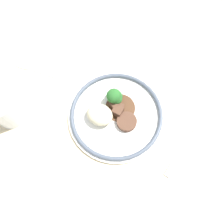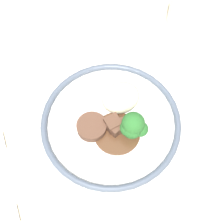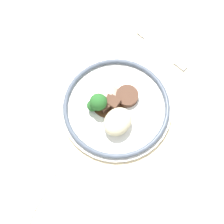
# 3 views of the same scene
# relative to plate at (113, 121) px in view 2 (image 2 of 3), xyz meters

# --- Properties ---
(ground_plane) EXTENTS (8.00, 8.00, 0.00)m
(ground_plane) POSITION_rel_plate_xyz_m (-0.00, 0.04, -0.06)
(ground_plane) COLOR tan
(dining_table) EXTENTS (1.19, 1.15, 0.04)m
(dining_table) POSITION_rel_plate_xyz_m (-0.00, 0.04, -0.04)
(dining_table) COLOR beige
(dining_table) RESTS_ON ground
(napkin) EXTENTS (0.15, 0.13, 0.00)m
(napkin) POSITION_rel_plate_xyz_m (-0.21, -0.00, -0.02)
(napkin) COLOR white
(napkin) RESTS_ON dining_table
(plate) EXTENTS (0.28, 0.28, 0.07)m
(plate) POSITION_rel_plate_xyz_m (0.00, 0.00, 0.00)
(plate) COLOR white
(plate) RESTS_ON dining_table
(juice_glass) EXTENTS (0.08, 0.08, 0.10)m
(juice_glass) POSITION_rel_plate_xyz_m (0.27, 0.15, 0.03)
(juice_glass) COLOR yellow
(juice_glass) RESTS_ON dining_table
(fork) EXTENTS (0.04, 0.17, 0.00)m
(fork) POSITION_rel_plate_xyz_m (-0.21, 0.02, -0.01)
(fork) COLOR silver
(fork) RESTS_ON napkin
(knife) EXTENTS (0.22, 0.07, 0.00)m
(knife) POSITION_rel_plate_xyz_m (0.05, 0.20, -0.02)
(knife) COLOR silver
(knife) RESTS_ON dining_table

